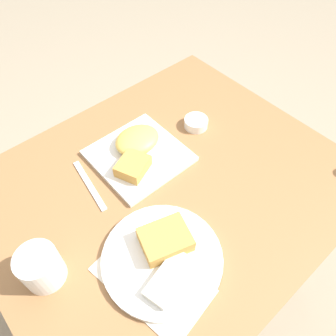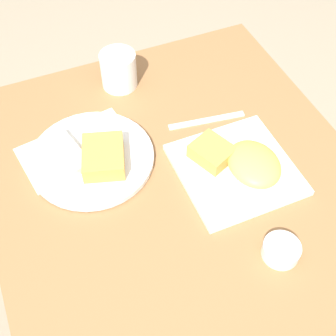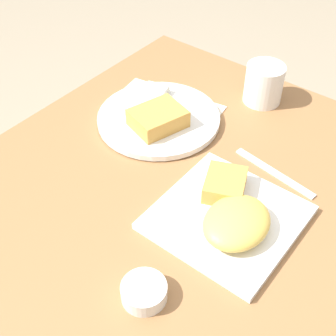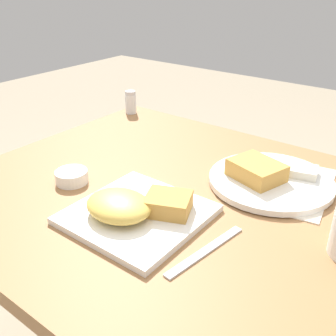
# 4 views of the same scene
# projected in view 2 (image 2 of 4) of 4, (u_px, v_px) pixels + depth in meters

# --- Properties ---
(ground_plane) EXTENTS (8.00, 8.00, 0.00)m
(ground_plane) POSITION_uv_depth(u_px,v_px,m) (178.00, 318.00, 1.64)
(ground_plane) COLOR gray
(dining_table) EXTENTS (0.99, 0.83, 0.78)m
(dining_table) POSITION_uv_depth(u_px,v_px,m) (182.00, 213.00, 1.10)
(dining_table) COLOR olive
(dining_table) RESTS_ON ground_plane
(menu_card) EXTENTS (0.19, 0.28, 0.00)m
(menu_card) POSITION_uv_depth(u_px,v_px,m) (78.00, 148.00, 1.10)
(menu_card) COLOR beige
(menu_card) RESTS_ON dining_table
(plate_square_near) EXTENTS (0.25, 0.25, 0.06)m
(plate_square_near) POSITION_uv_depth(u_px,v_px,m) (239.00, 165.00, 1.04)
(plate_square_near) COLOR white
(plate_square_near) RESTS_ON dining_table
(plate_oval_far) EXTENTS (0.28, 0.28, 0.05)m
(plate_oval_far) POSITION_uv_depth(u_px,v_px,m) (93.00, 157.00, 1.06)
(plate_oval_far) COLOR white
(plate_oval_far) RESTS_ON menu_card
(sauce_ramekin) EXTENTS (0.08, 0.08, 0.03)m
(sauce_ramekin) POSITION_uv_depth(u_px,v_px,m) (281.00, 250.00, 0.92)
(sauce_ramekin) COLOR white
(sauce_ramekin) RESTS_ON dining_table
(butter_knife) EXTENTS (0.04, 0.19, 0.00)m
(butter_knife) POSITION_uv_depth(u_px,v_px,m) (207.00, 121.00, 1.16)
(butter_knife) COLOR silver
(butter_knife) RESTS_ON dining_table
(coffee_mug) EXTENTS (0.09, 0.09, 0.10)m
(coffee_mug) POSITION_uv_depth(u_px,v_px,m) (119.00, 70.00, 1.20)
(coffee_mug) COLOR white
(coffee_mug) RESTS_ON dining_table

